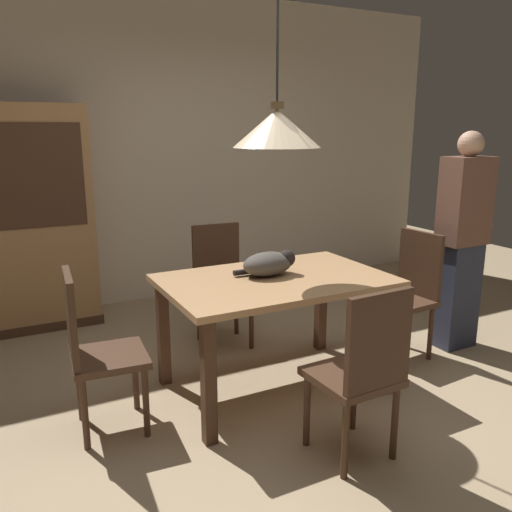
{
  "coord_description": "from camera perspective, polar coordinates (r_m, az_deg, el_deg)",
  "views": [
    {
      "loc": [
        -1.51,
        -2.37,
        1.67
      ],
      "look_at": [
        0.02,
        0.61,
        0.85
      ],
      "focal_mm": 37.12,
      "sensor_mm": 36.0,
      "label": 1
    }
  ],
  "objects": [
    {
      "name": "pendant_lamp",
      "position": [
        3.18,
        2.25,
        13.63
      ],
      "size": [
        0.52,
        0.52,
        1.3
      ],
      "color": "beige"
    },
    {
      "name": "person_standing",
      "position": [
        4.26,
        21.29,
        1.41
      ],
      "size": [
        0.36,
        0.22,
        1.64
      ],
      "color": "#2D3347",
      "rests_on": "ground"
    },
    {
      "name": "chair_right_side",
      "position": [
        4.04,
        16.13,
        -3.44
      ],
      "size": [
        0.43,
        0.43,
        0.93
      ],
      "color": "#472D1E",
      "rests_on": "ground"
    },
    {
      "name": "dining_table",
      "position": [
        3.34,
        2.09,
        -4.01
      ],
      "size": [
        1.4,
        0.9,
        0.75
      ],
      "color": "tan",
      "rests_on": "ground"
    },
    {
      "name": "ground",
      "position": [
        3.27,
        4.74,
        -17.01
      ],
      "size": [
        10.0,
        10.0,
        0.0
      ],
      "primitive_type": "plane",
      "color": "tan"
    },
    {
      "name": "hutch_bookcase",
      "position": [
        4.76,
        -23.91,
        3.15
      ],
      "size": [
        1.12,
        0.45,
        1.85
      ],
      "color": "#A87A4C",
      "rests_on": "ground"
    },
    {
      "name": "cat_sleeping",
      "position": [
        3.35,
        1.45,
        -0.81
      ],
      "size": [
        0.39,
        0.25,
        0.16
      ],
      "color": "#4C4742",
      "rests_on": "dining_table"
    },
    {
      "name": "back_wall",
      "position": [
        5.24,
        -10.74,
        11.14
      ],
      "size": [
        6.4,
        0.1,
        2.9
      ],
      "primitive_type": "cube",
      "color": "beige",
      "rests_on": "ground"
    },
    {
      "name": "chair_far_back",
      "position": [
        4.14,
        -3.83,
        -2.5
      ],
      "size": [
        0.43,
        0.43,
        0.93
      ],
      "color": "#472D1E",
      "rests_on": "ground"
    },
    {
      "name": "chair_near_front",
      "position": [
        2.72,
        11.43,
        -11.73
      ],
      "size": [
        0.42,
        0.42,
        0.93
      ],
      "color": "#472D1E",
      "rests_on": "ground"
    },
    {
      "name": "chair_left_side",
      "position": [
        3.04,
        -17.11,
        -9.26
      ],
      "size": [
        0.43,
        0.43,
        0.93
      ],
      "color": "#472D1E",
      "rests_on": "ground"
    }
  ]
}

